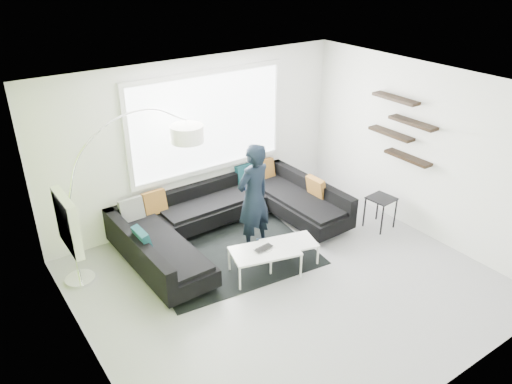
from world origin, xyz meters
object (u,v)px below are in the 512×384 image
Objects in this scene: sectional_sofa at (233,221)px; laptop at (266,250)px; arc_lamp at (67,210)px; side_table at (380,212)px; person at (253,198)px; coffee_table at (277,256)px.

sectional_sofa is 11.14× the size of laptop.
arc_lamp is 5.00m from side_table.
laptop is (-2.41, 0.00, 0.14)m from side_table.
sectional_sofa is 1.11m from laptop.
person is at bearing 61.72° from laptop.
person is at bearing -13.90° from arc_lamp.
coffee_table is at bearing 179.23° from side_table.
arc_lamp is 2.70m from person.
laptop is at bearing -158.77° from coffee_table.
person is at bearing 101.55° from coffee_table.
arc_lamp is 4.18× the size of side_table.
side_table is at bearing -7.06° from laptop.
side_table is 2.41m from laptop.
side_table is at bearing 151.21° from person.
side_table is at bearing 14.36° from coffee_table.
person reaches higher than coffee_table.
person is (0.04, 0.69, 0.68)m from coffee_table.
side_table reaches higher than laptop.
side_table is at bearing -15.47° from arc_lamp.
person is 0.89m from laptop.
arc_lamp is at bearing 163.32° from side_table.
sectional_sofa is 6.36× the size of side_table.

